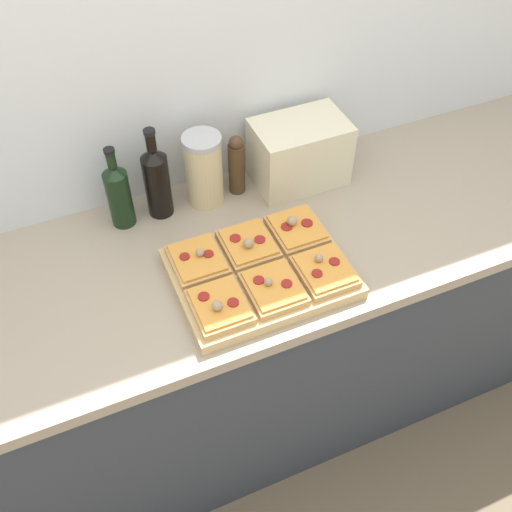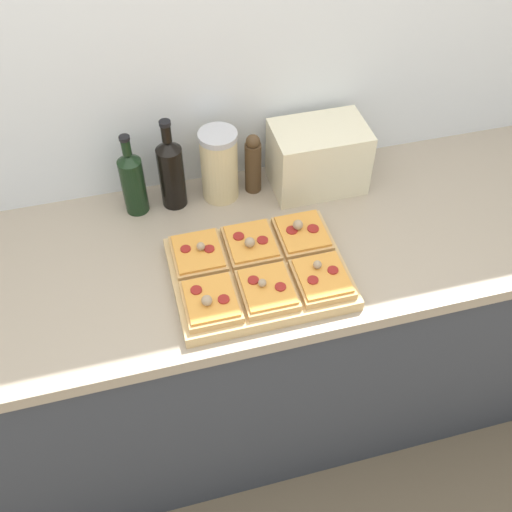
# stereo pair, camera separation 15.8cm
# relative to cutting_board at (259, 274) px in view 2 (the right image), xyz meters

# --- Properties ---
(ground_plane) EXTENTS (12.00, 12.00, 0.00)m
(ground_plane) POSITION_rel_cutting_board_xyz_m (-0.07, -0.20, -0.93)
(ground_plane) COLOR brown
(wall_back) EXTENTS (6.00, 0.06, 2.50)m
(wall_back) POSITION_rel_cutting_board_xyz_m (-0.07, 0.48, 0.32)
(wall_back) COLOR silver
(wall_back) RESTS_ON ground_plane
(kitchen_counter) EXTENTS (2.63, 0.67, 0.91)m
(kitchen_counter) POSITION_rel_cutting_board_xyz_m (-0.07, 0.12, -0.47)
(kitchen_counter) COLOR #333842
(kitchen_counter) RESTS_ON ground_plane
(cutting_board) EXTENTS (0.46, 0.35, 0.03)m
(cutting_board) POSITION_rel_cutting_board_xyz_m (0.00, 0.00, 0.00)
(cutting_board) COLOR tan
(cutting_board) RESTS_ON kitchen_counter
(pizza_slice_back_left) EXTENTS (0.14, 0.16, 0.05)m
(pizza_slice_back_left) POSITION_rel_cutting_board_xyz_m (-0.15, 0.08, 0.03)
(pizza_slice_back_left) COLOR tan
(pizza_slice_back_left) RESTS_ON cutting_board
(pizza_slice_back_center) EXTENTS (0.14, 0.16, 0.06)m
(pizza_slice_back_center) POSITION_rel_cutting_board_xyz_m (-0.00, 0.08, 0.03)
(pizza_slice_back_center) COLOR tan
(pizza_slice_back_center) RESTS_ON cutting_board
(pizza_slice_back_right) EXTENTS (0.14, 0.16, 0.06)m
(pizza_slice_back_right) POSITION_rel_cutting_board_xyz_m (0.15, 0.08, 0.03)
(pizza_slice_back_right) COLOR tan
(pizza_slice_back_right) RESTS_ON cutting_board
(pizza_slice_front_left) EXTENTS (0.14, 0.16, 0.06)m
(pizza_slice_front_left) POSITION_rel_cutting_board_xyz_m (-0.15, -0.08, 0.03)
(pizza_slice_front_left) COLOR tan
(pizza_slice_front_left) RESTS_ON cutting_board
(pizza_slice_front_center) EXTENTS (0.14, 0.16, 0.05)m
(pizza_slice_front_center) POSITION_rel_cutting_board_xyz_m (-0.00, -0.08, 0.03)
(pizza_slice_front_center) COLOR tan
(pizza_slice_front_center) RESTS_ON cutting_board
(pizza_slice_front_right) EXTENTS (0.14, 0.16, 0.05)m
(pizza_slice_front_right) POSITION_rel_cutting_board_xyz_m (0.15, -0.08, 0.03)
(pizza_slice_front_right) COLOR tan
(pizza_slice_front_right) RESTS_ON cutting_board
(olive_oil_bottle) EXTENTS (0.07, 0.07, 0.26)m
(olive_oil_bottle) POSITION_rel_cutting_board_xyz_m (-0.28, 0.35, 0.09)
(olive_oil_bottle) COLOR black
(olive_oil_bottle) RESTS_ON kitchen_counter
(wine_bottle) EXTENTS (0.07, 0.07, 0.29)m
(wine_bottle) POSITION_rel_cutting_board_xyz_m (-0.17, 0.35, 0.10)
(wine_bottle) COLOR black
(wine_bottle) RESTS_ON kitchen_counter
(grain_jar_tall) EXTENTS (0.11, 0.11, 0.23)m
(grain_jar_tall) POSITION_rel_cutting_board_xyz_m (-0.03, 0.35, 0.10)
(grain_jar_tall) COLOR beige
(grain_jar_tall) RESTS_ON kitchen_counter
(pepper_mill) EXTENTS (0.05, 0.05, 0.20)m
(pepper_mill) POSITION_rel_cutting_board_xyz_m (0.08, 0.35, 0.08)
(pepper_mill) COLOR #47331E
(pepper_mill) RESTS_ON kitchen_counter
(toaster_oven) EXTENTS (0.30, 0.18, 0.20)m
(toaster_oven) POSITION_rel_cutting_board_xyz_m (0.27, 0.33, 0.08)
(toaster_oven) COLOR beige
(toaster_oven) RESTS_ON kitchen_counter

